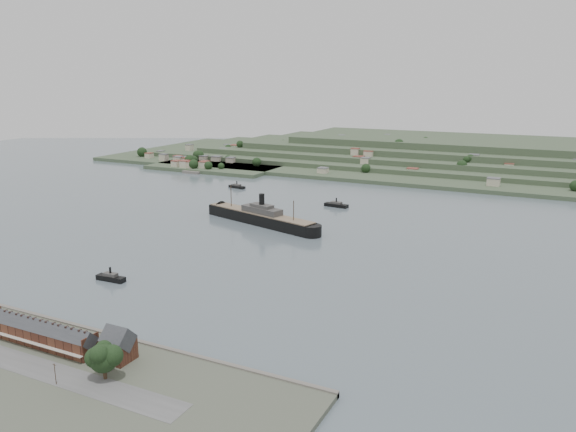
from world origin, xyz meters
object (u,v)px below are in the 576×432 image
at_px(gabled_building, 118,345).
at_px(steamship, 257,216).
at_px(tugboat, 111,277).
at_px(fig_tree, 103,357).
at_px(terrace_row, 39,333).

height_order(gabled_building, steamship, steamship).
height_order(tugboat, fig_tree, fig_tree).
height_order(terrace_row, steamship, steamship).
relative_size(steamship, tugboat, 6.55).
distance_m(terrace_row, tugboat, 77.39).
distance_m(terrace_row, fig_tree, 43.91).
distance_m(gabled_building, fig_tree, 14.20).
bearing_deg(gabled_building, fig_tree, -67.59).
bearing_deg(fig_tree, terrace_row, 168.25).
height_order(gabled_building, fig_tree, fig_tree).
height_order(terrace_row, fig_tree, fig_tree).
height_order(steamship, tugboat, steamship).
relative_size(terrace_row, fig_tree, 3.94).
xyz_separation_m(terrace_row, steamship, (-19.97, 212.15, -1.77)).
bearing_deg(steamship, fig_tree, -74.14).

